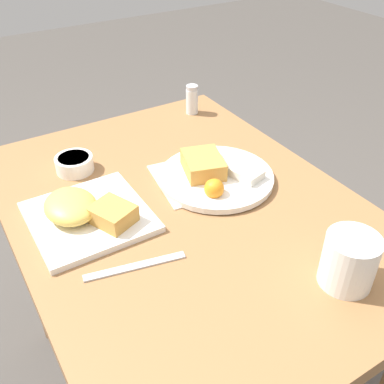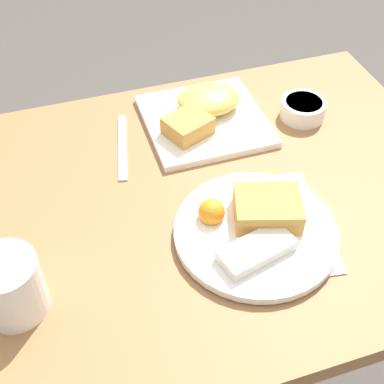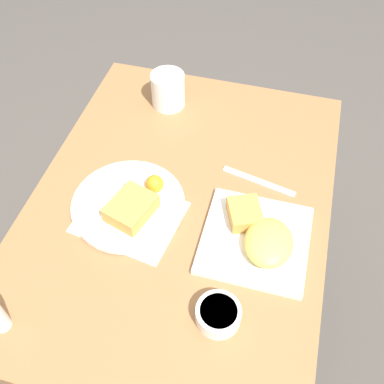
{
  "view_description": "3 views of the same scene",
  "coord_description": "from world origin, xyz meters",
  "px_view_note": "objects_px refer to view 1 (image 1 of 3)",
  "views": [
    {
      "loc": [
        0.66,
        -0.39,
        1.3
      ],
      "look_at": [
        0.01,
        0.01,
        0.75
      ],
      "focal_mm": 42.0,
      "sensor_mm": 36.0,
      "label": 1
    },
    {
      "loc": [
        0.22,
        0.61,
        1.38
      ],
      "look_at": [
        0.03,
        0.01,
        0.74
      ],
      "focal_mm": 50.0,
      "sensor_mm": 36.0,
      "label": 2
    },
    {
      "loc": [
        -0.62,
        -0.2,
        1.57
      ],
      "look_at": [
        0.01,
        -0.03,
        0.74
      ],
      "focal_mm": 42.0,
      "sensor_mm": 36.0,
      "label": 3
    }
  ],
  "objects_px": {
    "coffee_mug": "(349,261)",
    "salt_shaker": "(192,101)",
    "plate_square_near": "(85,212)",
    "sauce_ramekin": "(74,163)",
    "butter_knife": "(135,266)",
    "plate_oval_far": "(215,174)"
  },
  "relations": [
    {
      "from": "butter_knife",
      "to": "coffee_mug",
      "type": "relative_size",
      "value": 1.91
    },
    {
      "from": "plate_oval_far",
      "to": "salt_shaker",
      "type": "height_order",
      "value": "salt_shaker"
    },
    {
      "from": "salt_shaker",
      "to": "butter_knife",
      "type": "distance_m",
      "value": 0.65
    },
    {
      "from": "plate_square_near",
      "to": "sauce_ramekin",
      "type": "relative_size",
      "value": 2.59
    },
    {
      "from": "plate_square_near",
      "to": "salt_shaker",
      "type": "bearing_deg",
      "value": 125.24
    },
    {
      "from": "plate_square_near",
      "to": "coffee_mug",
      "type": "height_order",
      "value": "coffee_mug"
    },
    {
      "from": "coffee_mug",
      "to": "salt_shaker",
      "type": "bearing_deg",
      "value": 170.26
    },
    {
      "from": "plate_oval_far",
      "to": "butter_knife",
      "type": "xyz_separation_m",
      "value": [
        0.16,
        -0.28,
        -0.02
      ]
    },
    {
      "from": "butter_knife",
      "to": "coffee_mug",
      "type": "distance_m",
      "value": 0.38
    },
    {
      "from": "plate_square_near",
      "to": "butter_knife",
      "type": "relative_size",
      "value": 1.24
    },
    {
      "from": "plate_square_near",
      "to": "coffee_mug",
      "type": "xyz_separation_m",
      "value": [
        0.4,
        0.33,
        0.03
      ]
    },
    {
      "from": "plate_oval_far",
      "to": "butter_knife",
      "type": "height_order",
      "value": "plate_oval_far"
    },
    {
      "from": "plate_oval_far",
      "to": "sauce_ramekin",
      "type": "xyz_separation_m",
      "value": [
        -0.21,
        -0.26,
        0.0
      ]
    },
    {
      "from": "sauce_ramekin",
      "to": "butter_knife",
      "type": "bearing_deg",
      "value": -2.76
    },
    {
      "from": "coffee_mug",
      "to": "butter_knife",
      "type": "bearing_deg",
      "value": -126.59
    },
    {
      "from": "plate_oval_far",
      "to": "coffee_mug",
      "type": "bearing_deg",
      "value": 3.0
    },
    {
      "from": "sauce_ramekin",
      "to": "salt_shaker",
      "type": "relative_size",
      "value": 1.05
    },
    {
      "from": "plate_square_near",
      "to": "salt_shaker",
      "type": "xyz_separation_m",
      "value": [
        -0.32,
        0.45,
        0.02
      ]
    },
    {
      "from": "plate_oval_far",
      "to": "salt_shaker",
      "type": "relative_size",
      "value": 3.11
    },
    {
      "from": "plate_oval_far",
      "to": "salt_shaker",
      "type": "xyz_separation_m",
      "value": [
        -0.34,
        0.14,
        0.02
      ]
    },
    {
      "from": "coffee_mug",
      "to": "plate_square_near",
      "type": "bearing_deg",
      "value": -140.44
    },
    {
      "from": "plate_square_near",
      "to": "sauce_ramekin",
      "type": "bearing_deg",
      "value": 166.8
    }
  ]
}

